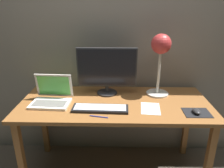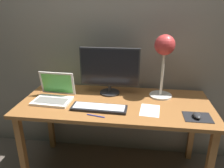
{
  "view_description": "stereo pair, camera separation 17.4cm",
  "coord_description": "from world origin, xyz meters",
  "px_view_note": "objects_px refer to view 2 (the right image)",
  "views": [
    {
      "loc": [
        0.02,
        -1.68,
        1.54
      ],
      "look_at": [
        -0.02,
        -0.05,
        0.92
      ],
      "focal_mm": 34.86,
      "sensor_mm": 36.0,
      "label": 1
    },
    {
      "loc": [
        0.19,
        -1.66,
        1.54
      ],
      "look_at": [
        -0.02,
        -0.05,
        0.92
      ],
      "focal_mm": 34.86,
      "sensor_mm": 36.0,
      "label": 2
    }
  ],
  "objects_px": {
    "desk_lamp": "(164,52)",
    "pen": "(96,116)",
    "keyboard_main": "(99,108)",
    "mouse": "(197,115)",
    "monitor": "(110,69)",
    "laptop": "(55,92)"
  },
  "relations": [
    {
      "from": "keyboard_main",
      "to": "laptop",
      "type": "height_order",
      "value": "laptop"
    },
    {
      "from": "monitor",
      "to": "mouse",
      "type": "height_order",
      "value": "monitor"
    },
    {
      "from": "monitor",
      "to": "keyboard_main",
      "type": "relative_size",
      "value": 1.2
    },
    {
      "from": "laptop",
      "to": "desk_lamp",
      "type": "xyz_separation_m",
      "value": [
        0.92,
        0.19,
        0.34
      ]
    },
    {
      "from": "monitor",
      "to": "laptop",
      "type": "bearing_deg",
      "value": -157.3
    },
    {
      "from": "monitor",
      "to": "keyboard_main",
      "type": "xyz_separation_m",
      "value": [
        -0.04,
        -0.33,
        -0.22
      ]
    },
    {
      "from": "monitor",
      "to": "desk_lamp",
      "type": "bearing_deg",
      "value": -0.52
    },
    {
      "from": "keyboard_main",
      "to": "pen",
      "type": "distance_m",
      "value": 0.12
    },
    {
      "from": "mouse",
      "to": "monitor",
      "type": "bearing_deg",
      "value": 151.97
    },
    {
      "from": "laptop",
      "to": "desk_lamp",
      "type": "height_order",
      "value": "desk_lamp"
    },
    {
      "from": "laptop",
      "to": "monitor",
      "type": "bearing_deg",
      "value": 22.7
    },
    {
      "from": "pen",
      "to": "keyboard_main",
      "type": "bearing_deg",
      "value": 88.8
    },
    {
      "from": "keyboard_main",
      "to": "mouse",
      "type": "relative_size",
      "value": 4.63
    },
    {
      "from": "monitor",
      "to": "pen",
      "type": "distance_m",
      "value": 0.5
    },
    {
      "from": "pen",
      "to": "desk_lamp",
      "type": "bearing_deg",
      "value": 41.07
    },
    {
      "from": "laptop",
      "to": "mouse",
      "type": "relative_size",
      "value": 3.41
    },
    {
      "from": "keyboard_main",
      "to": "desk_lamp",
      "type": "distance_m",
      "value": 0.72
    },
    {
      "from": "keyboard_main",
      "to": "desk_lamp",
      "type": "height_order",
      "value": "desk_lamp"
    },
    {
      "from": "monitor",
      "to": "desk_lamp",
      "type": "relative_size",
      "value": 0.97
    },
    {
      "from": "desk_lamp",
      "to": "pen",
      "type": "distance_m",
      "value": 0.78
    },
    {
      "from": "monitor",
      "to": "mouse",
      "type": "relative_size",
      "value": 5.54
    },
    {
      "from": "mouse",
      "to": "laptop",
      "type": "bearing_deg",
      "value": 171.08
    }
  ]
}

